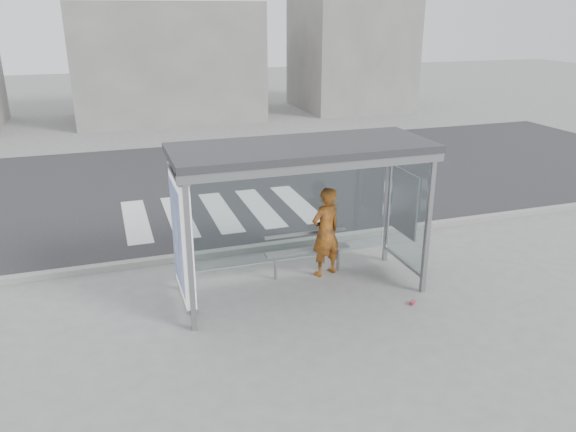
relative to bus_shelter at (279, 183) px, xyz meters
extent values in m
plane|color=slate|center=(0.37, -0.06, -1.98)|extent=(80.00, 80.00, 0.00)
cube|color=#252527|center=(0.37, 6.94, -1.98)|extent=(30.00, 10.00, 0.01)
cube|color=gray|center=(0.37, 1.89, -1.92)|extent=(30.00, 0.18, 0.12)
cube|color=silver|center=(-2.13, 4.44, -1.98)|extent=(0.55, 3.00, 0.00)
cube|color=silver|center=(-1.13, 4.44, -1.98)|extent=(0.55, 3.00, 0.00)
cube|color=silver|center=(-0.13, 4.44, -1.98)|extent=(0.55, 3.00, 0.00)
cube|color=silver|center=(0.87, 4.44, -1.98)|extent=(0.55, 3.00, 0.00)
cube|color=silver|center=(1.87, 4.44, -1.98)|extent=(0.55, 3.00, 0.00)
cube|color=gray|center=(-1.63, -0.76, -0.73)|extent=(0.08, 0.08, 2.50)
cube|color=gray|center=(2.37, -0.76, -0.73)|extent=(0.08, 0.08, 2.50)
cube|color=gray|center=(-1.63, 0.64, -0.73)|extent=(0.08, 0.08, 2.50)
cube|color=gray|center=(2.37, 0.64, -0.73)|extent=(0.08, 0.08, 2.50)
cube|color=#2D2D30|center=(0.37, -0.06, 0.58)|extent=(4.25, 1.65, 0.12)
cube|color=gray|center=(0.37, -0.82, 0.47)|extent=(4.25, 0.06, 0.18)
cube|color=white|center=(0.37, 0.64, -0.68)|extent=(3.80, 0.02, 2.00)
cube|color=white|center=(-1.63, -0.06, -0.68)|extent=(0.15, 1.25, 2.00)
cube|color=#2F4CAC|center=(-1.54, -0.06, -0.68)|extent=(0.01, 1.10, 1.70)
cylinder|color=orange|center=(-1.53, 0.19, -0.43)|extent=(0.02, 0.32, 0.32)
cube|color=white|center=(2.37, -0.06, -0.68)|extent=(0.03, 1.25, 2.00)
cube|color=beige|center=(2.34, -0.01, -0.58)|extent=(0.03, 0.86, 1.16)
cube|color=slate|center=(0.37, 17.94, 0.52)|extent=(8.00, 5.00, 5.00)
cube|color=slate|center=(9.37, 17.94, 1.52)|extent=(5.00, 5.00, 7.00)
imported|color=red|center=(1.01, 0.43, -1.14)|extent=(0.71, 0.57, 1.69)
cube|color=gray|center=(0.69, 0.51, -1.50)|extent=(1.59, 0.19, 0.04)
cylinder|color=gray|center=(0.08, 0.51, -1.75)|extent=(0.06, 0.06, 0.46)
cylinder|color=gray|center=(1.31, 0.51, -1.75)|extent=(0.06, 0.06, 0.46)
cube|color=gray|center=(0.69, 0.60, -1.19)|extent=(1.59, 0.04, 0.05)
cylinder|color=#C73A4E|center=(1.98, -1.11, -1.95)|extent=(0.14, 0.13, 0.07)
camera|label=1|loc=(-2.63, -8.35, 2.64)|focal=35.00mm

